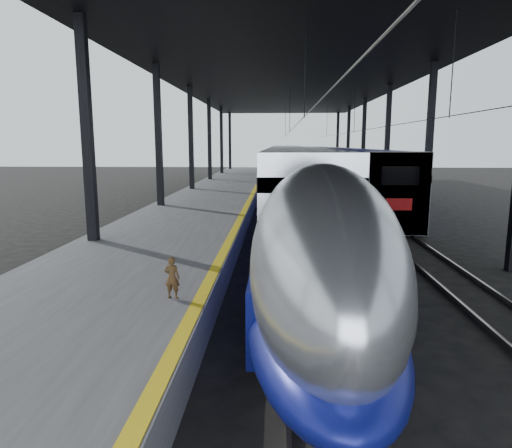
{
  "coord_description": "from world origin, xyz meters",
  "views": [
    {
      "loc": [
        1.07,
        -11.46,
        4.55
      ],
      "look_at": [
        0.39,
        3.05,
        2.0
      ],
      "focal_mm": 32.0,
      "sensor_mm": 36.0,
      "label": 1
    }
  ],
  "objects": [
    {
      "name": "platform",
      "position": [
        -3.5,
        20.0,
        0.5
      ],
      "size": [
        6.0,
        80.0,
        1.0
      ],
      "primitive_type": "cube",
      "color": "#4C4C4F",
      "rests_on": "ground"
    },
    {
      "name": "ground",
      "position": [
        0.0,
        0.0,
        0.0
      ],
      "size": [
        160.0,
        160.0,
        0.0
      ],
      "primitive_type": "plane",
      "color": "black",
      "rests_on": "ground"
    },
    {
      "name": "rails",
      "position": [
        4.5,
        20.0,
        0.08
      ],
      "size": [
        6.52,
        80.0,
        0.16
      ],
      "color": "slate",
      "rests_on": "ground"
    },
    {
      "name": "tgv_train",
      "position": [
        2.0,
        25.07,
        2.02
      ],
      "size": [
        3.02,
        65.2,
        4.33
      ],
      "color": "#AFB1B6",
      "rests_on": "ground"
    },
    {
      "name": "second_train",
      "position": [
        7.0,
        38.2,
        2.12
      ],
      "size": [
        3.04,
        56.05,
        4.19
      ],
      "color": "navy",
      "rests_on": "ground"
    },
    {
      "name": "yellow_strip",
      "position": [
        -0.7,
        20.0,
        1.0
      ],
      "size": [
        0.3,
        80.0,
        0.01
      ],
      "primitive_type": "cube",
      "color": "yellow",
      "rests_on": "platform"
    },
    {
      "name": "child",
      "position": [
        -1.35,
        -1.36,
        1.5
      ],
      "size": [
        0.39,
        0.28,
        0.99
      ],
      "primitive_type": "imported",
      "rotation": [
        0.0,
        0.0,
        3.02
      ],
      "color": "#472F17",
      "rests_on": "platform"
    },
    {
      "name": "canopy",
      "position": [
        1.9,
        20.0,
        9.12
      ],
      "size": [
        18.0,
        75.0,
        9.47
      ],
      "color": "black",
      "rests_on": "ground"
    }
  ]
}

